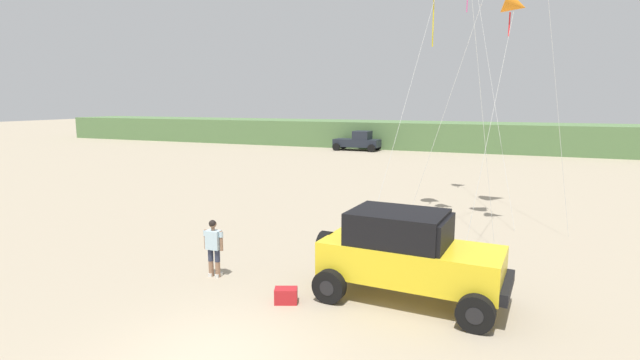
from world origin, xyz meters
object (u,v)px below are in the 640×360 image
at_px(person_watching, 214,245).
at_px(cooler_box, 286,296).
at_px(distant_pickup, 358,141).
at_px(jeep, 408,254).
at_px(kite_yellow_diamond, 515,5).

height_order(person_watching, cooler_box, person_watching).
distance_m(cooler_box, distant_pickup, 37.46).
xyz_separation_m(jeep, distant_pickup, (-12.50, 34.79, -0.26)).
distance_m(person_watching, distant_pickup, 36.01).
bearing_deg(cooler_box, distant_pickup, 82.95).
distance_m(person_watching, cooler_box, 2.92).
bearing_deg(jeep, cooler_box, -153.46).
distance_m(jeep, person_watching, 5.45).
bearing_deg(person_watching, jeep, 5.36).
height_order(cooler_box, distant_pickup, distant_pickup).
bearing_deg(person_watching, distant_pickup, 101.34).
relative_size(distant_pickup, kite_yellow_diamond, 0.53).
height_order(jeep, distant_pickup, jeep).
xyz_separation_m(person_watching, distant_pickup, (-7.08, 35.30, 0.00)).
bearing_deg(cooler_box, jeep, 4.36).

